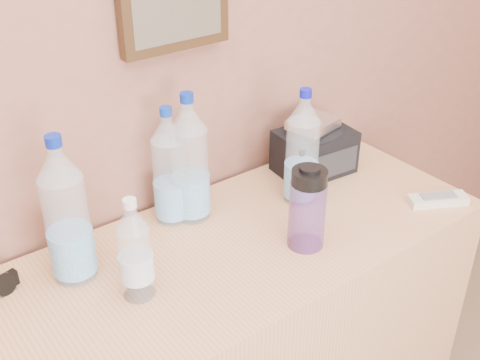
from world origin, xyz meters
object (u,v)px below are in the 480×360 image
Objects in this scene: pet_large_c at (190,165)px; foil_packet at (313,123)px; pet_small at (135,254)px; ac_remote at (438,200)px; dresser at (242,356)px; pet_large_d at (302,153)px; nalgene_bottle at (307,207)px; toiletry_bag at (314,149)px; pet_large_b at (170,172)px; pet_large_a at (67,218)px.

foil_packet is (0.42, -0.02, 0.01)m from pet_large_c.
pet_small is 1.53× the size of ac_remote.
ac_remote is at bearing -64.25° from foil_packet.
pet_large_c reaches higher than pet_small.
ac_remote is at bearing -11.13° from pet_small.
dresser is 10.03× the size of foil_packet.
nalgene_bottle is at bearing -128.13° from pet_large_d.
pet_large_d reaches higher than toiletry_bag.
dresser is at bearing -170.68° from ac_remote.
pet_small is at bearing -135.58° from pet_large_b.
pet_small is 0.72m from foil_packet.
nalgene_bottle is (0.43, -0.09, -0.00)m from pet_small.
dresser is at bearing 3.58° from pet_small.
pet_large_b is 0.91× the size of pet_large_c.
pet_large_b reaches higher than ac_remote.
nalgene_bottle is 0.45m from ac_remote.
dresser is at bearing -78.51° from pet_large_c.
ac_remote reaches higher than dresser.
dresser is 5.98× the size of toiletry_bag.
pet_large_a is 0.18m from pet_small.
pet_large_d is 0.58m from pet_small.
pet_large_c is (0.36, 0.05, -0.00)m from pet_large_a.
dresser is 7.98× the size of ac_remote.
pet_large_c is (0.05, -0.02, 0.01)m from pet_large_b.
pet_large_b is 1.45× the size of nalgene_bottle.
ac_remote is (0.95, -0.32, -0.15)m from pet_large_a.
dresser is 0.60m from pet_large_b.
pet_large_d is at bearing 51.87° from nalgene_bottle.
ac_remote is 0.75× the size of toiletry_bag.
pet_large_b is at bearing 12.28° from pet_large_a.
pet_large_c is (-0.04, 0.18, 0.58)m from dresser.
nalgene_bottle is (0.52, -0.24, -0.05)m from pet_large_a.
pet_large_c is 1.07× the size of pet_large_d.
pet_large_a is 1.44× the size of pet_small.
pet_large_c reaches higher than pet_large_b.
dresser is 0.72m from foil_packet.
dresser is at bearing 138.92° from nalgene_bottle.
pet_small is at bearing -171.53° from pet_large_d.
pet_small is (-0.22, -0.22, -0.03)m from pet_large_b.
toiletry_bag is at bearing -2.32° from pet_large_c.
dresser is 0.73m from ac_remote.
ac_remote is at bearing -31.97° from pet_large_c.
pet_large_c is at bearing 158.73° from pet_large_d.
pet_large_a is 1.10× the size of pet_large_d.
pet_small is (0.09, -0.15, -0.05)m from pet_large_a.
dresser is 0.62m from pet_small.
foil_packet reaches higher than ac_remote.
pet_large_d is at bearing -21.27° from pet_large_c.
foil_packet is (0.39, 0.16, 0.58)m from dresser.
pet_small reaches higher than dresser.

